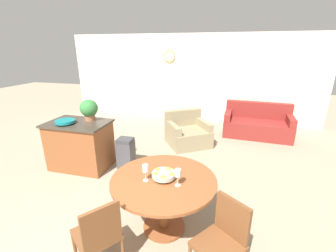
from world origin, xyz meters
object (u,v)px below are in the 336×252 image
(dining_table, at_px, (164,190))
(wine_glass_left, at_px, (145,169))
(teal_bowl, at_px, (65,122))
(couch, at_px, (257,125))
(trash_bin, at_px, (126,153))
(kitchen_island, at_px, (80,145))
(potted_plant, at_px, (89,109))
(dining_chair_near_right, at_px, (223,237))
(fruit_bowl, at_px, (164,175))
(armchair, at_px, (187,133))
(dining_chair_near_left, at_px, (99,234))
(wine_glass_right, at_px, (178,174))

(dining_table, height_order, wine_glass_left, wine_glass_left)
(teal_bowl, xyz_separation_m, couch, (3.72, 2.84, -0.69))
(wine_glass_left, distance_m, trash_bin, 1.85)
(teal_bowl, bearing_deg, kitchen_island, 41.99)
(dining_table, height_order, potted_plant, potted_plant)
(dining_chair_near_right, xyz_separation_m, fruit_bowl, (-0.75, 0.48, 0.32))
(dining_chair_near_right, relative_size, potted_plant, 2.13)
(kitchen_island, xyz_separation_m, couch, (3.57, 2.70, -0.18))
(couch, bearing_deg, trash_bin, -133.25)
(wine_glass_left, bearing_deg, dining_chair_near_right, -22.12)
(trash_bin, xyz_separation_m, armchair, (0.97, 1.45, -0.02))
(kitchen_island, height_order, potted_plant, potted_plant)
(kitchen_island, height_order, trash_bin, kitchen_island)
(dining_table, bearing_deg, kitchen_island, 149.82)
(kitchen_island, height_order, teal_bowl, teal_bowl)
(dining_table, xyz_separation_m, dining_chair_near_left, (-0.48, -0.74, -0.09))
(couch, bearing_deg, dining_chair_near_left, -109.75)
(fruit_bowl, distance_m, wine_glass_left, 0.24)
(dining_chair_near_left, relative_size, fruit_bowl, 3.00)
(fruit_bowl, distance_m, teal_bowl, 2.42)
(fruit_bowl, xyz_separation_m, potted_plant, (-1.86, 1.36, 0.35))
(dining_table, height_order, kitchen_island, kitchen_island)
(dining_chair_near_left, height_order, wine_glass_right, wine_glass_right)
(wine_glass_left, relative_size, teal_bowl, 0.60)
(dining_table, height_order, couch, couch)
(dining_table, height_order, wine_glass_right, wine_glass_right)
(fruit_bowl, bearing_deg, trash_bin, 130.15)
(dining_chair_near_right, distance_m, kitchen_island, 3.23)
(fruit_bowl, xyz_separation_m, wine_glass_right, (0.20, -0.10, 0.10))
(couch, xyz_separation_m, armchair, (-1.73, -1.06, -0.02))
(dining_chair_near_right, relative_size, trash_bin, 1.43)
(dining_chair_near_right, height_order, fruit_bowl, dining_chair_near_right)
(wine_glass_left, relative_size, kitchen_island, 0.18)
(fruit_bowl, height_order, wine_glass_right, wine_glass_right)
(dining_table, xyz_separation_m, potted_plant, (-1.86, 1.35, 0.58))
(wine_glass_right, relative_size, couch, 0.12)
(potted_plant, xyz_separation_m, armchair, (1.68, 1.47, -0.88))
(kitchen_island, bearing_deg, dining_chair_near_right, -30.88)
(dining_chair_near_left, xyz_separation_m, couch, (2.02, 4.62, -0.19))
(potted_plant, distance_m, armchair, 2.39)
(wine_glass_right, relative_size, kitchen_island, 0.18)
(armchair, bearing_deg, dining_chair_near_right, -107.89)
(dining_chair_near_left, distance_m, potted_plant, 2.60)
(potted_plant, bearing_deg, kitchen_island, -133.10)
(couch, bearing_deg, wine_glass_left, -109.80)
(fruit_bowl, height_order, kitchen_island, kitchen_island)
(wine_glass_left, xyz_separation_m, trash_bin, (-0.96, 1.47, -0.60))
(dining_chair_near_right, distance_m, potted_plant, 3.26)
(dining_chair_near_left, distance_m, teal_bowl, 2.51)
(wine_glass_left, xyz_separation_m, potted_plant, (-1.66, 1.45, 0.25))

